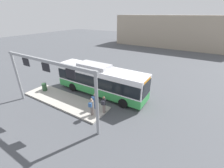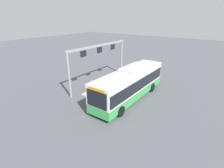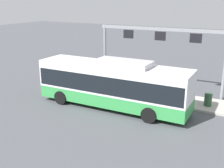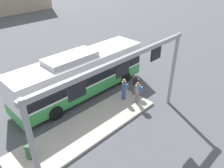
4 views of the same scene
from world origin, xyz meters
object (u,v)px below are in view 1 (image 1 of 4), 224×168
Objects in this scene: person_waiting_mid at (92,106)px; trash_bin at (44,87)px; person_waiting_near at (95,100)px; bus_main at (100,79)px; person_boarding at (104,104)px.

person_waiting_mid is 7.85m from trash_bin.
person_waiting_near is 1.05m from person_waiting_mid.
bus_main is at bearing 43.17° from person_waiting_near.
person_boarding and person_waiting_mid have the same top height.
bus_main is at bearing 27.66° from trash_bin.
bus_main is at bearing 25.29° from person_boarding.
person_waiting_near is 1.86× the size of trash_bin.
person_boarding is 1.86× the size of trash_bin.
trash_bin is (-7.79, 0.81, -0.44)m from person_waiting_mid.
person_boarding is 1.12m from person_waiting_mid.
person_boarding is at bearing -81.49° from person_waiting_near.
trash_bin is (-5.93, -3.11, -1.20)m from bus_main.
person_waiting_mid is at bearing 124.34° from person_boarding.
bus_main is at bearing 15.76° from person_waiting_mid.
person_waiting_mid is (1.87, -3.92, -0.76)m from bus_main.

